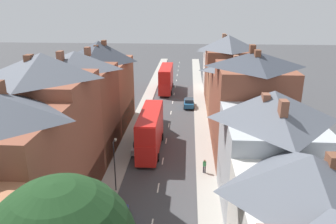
{
  "coord_description": "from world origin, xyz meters",
  "views": [
    {
      "loc": [
        2.9,
        -17.51,
        18.53
      ],
      "look_at": [
        -0.13,
        30.0,
        2.18
      ],
      "focal_mm": 35.0,
      "sensor_mm": 36.0,
      "label": 1
    }
  ],
  "objects_px": {
    "car_parked_right_a": "(189,103)",
    "street_lamp": "(115,162)",
    "double_decker_bus_lead": "(166,78)",
    "car_near_blue": "(140,146)",
    "pedestrian_mid_left": "(204,166)",
    "car_mid_black": "(115,220)",
    "double_decker_bus_mid_street": "(150,130)",
    "pedestrian_near_right": "(97,195)"
  },
  "relations": [
    {
      "from": "car_parked_right_a",
      "to": "pedestrian_mid_left",
      "type": "xyz_separation_m",
      "value": [
        1.79,
        -23.92,
        0.18
      ]
    },
    {
      "from": "car_parked_right_a",
      "to": "car_mid_black",
      "type": "height_order",
      "value": "car_parked_right_a"
    },
    {
      "from": "car_near_blue",
      "to": "pedestrian_near_right",
      "type": "relative_size",
      "value": 2.47
    },
    {
      "from": "pedestrian_near_right",
      "to": "street_lamp",
      "type": "distance_m",
      "value": 3.56
    },
    {
      "from": "pedestrian_near_right",
      "to": "street_lamp",
      "type": "bearing_deg",
      "value": 62.24
    },
    {
      "from": "double_decker_bus_lead",
      "to": "street_lamp",
      "type": "xyz_separation_m",
      "value": [
        -2.44,
        -38.78,
        0.43
      ]
    },
    {
      "from": "double_decker_bus_lead",
      "to": "car_near_blue",
      "type": "relative_size",
      "value": 2.72
    },
    {
      "from": "double_decker_bus_mid_street",
      "to": "pedestrian_mid_left",
      "type": "relative_size",
      "value": 6.71
    },
    {
      "from": "double_decker_bus_lead",
      "to": "pedestrian_mid_left",
      "type": "distance_m",
      "value": 35.48
    },
    {
      "from": "car_parked_right_a",
      "to": "street_lamp",
      "type": "bearing_deg",
      "value": -104.76
    },
    {
      "from": "double_decker_bus_mid_street",
      "to": "pedestrian_near_right",
      "type": "xyz_separation_m",
      "value": [
        -3.74,
        -12.13,
        -1.78
      ]
    },
    {
      "from": "car_parked_right_a",
      "to": "pedestrian_mid_left",
      "type": "height_order",
      "value": "pedestrian_mid_left"
    },
    {
      "from": "double_decker_bus_mid_street",
      "to": "car_mid_black",
      "type": "distance_m",
      "value": 15.62
    },
    {
      "from": "pedestrian_mid_left",
      "to": "street_lamp",
      "type": "bearing_deg",
      "value": -156.44
    },
    {
      "from": "pedestrian_mid_left",
      "to": "car_mid_black",
      "type": "bearing_deg",
      "value": -129.31
    },
    {
      "from": "pedestrian_mid_left",
      "to": "street_lamp",
      "type": "distance_m",
      "value": 10.21
    },
    {
      "from": "car_near_blue",
      "to": "street_lamp",
      "type": "bearing_deg",
      "value": -97.14
    },
    {
      "from": "pedestrian_near_right",
      "to": "pedestrian_mid_left",
      "type": "bearing_deg",
      "value": 31.73
    },
    {
      "from": "double_decker_bus_mid_street",
      "to": "car_near_blue",
      "type": "relative_size",
      "value": 2.72
    },
    {
      "from": "double_decker_bus_lead",
      "to": "car_near_blue",
      "type": "xyz_separation_m",
      "value": [
        -1.29,
        -29.61,
        -1.99
      ]
    },
    {
      "from": "car_mid_black",
      "to": "pedestrian_mid_left",
      "type": "bearing_deg",
      "value": 50.69
    },
    {
      "from": "car_mid_black",
      "to": "double_decker_bus_lead",
      "type": "bearing_deg",
      "value": 88.34
    },
    {
      "from": "double_decker_bus_mid_street",
      "to": "car_parked_right_a",
      "type": "relative_size",
      "value": 2.81
    },
    {
      "from": "car_near_blue",
      "to": "car_mid_black",
      "type": "height_order",
      "value": "car_near_blue"
    },
    {
      "from": "car_mid_black",
      "to": "pedestrian_mid_left",
      "type": "xyz_separation_m",
      "value": [
        7.99,
        9.76,
        0.23
      ]
    },
    {
      "from": "car_mid_black",
      "to": "street_lamp",
      "type": "distance_m",
      "value": 6.37
    },
    {
      "from": "car_mid_black",
      "to": "pedestrian_near_right",
      "type": "distance_m",
      "value": 4.12
    },
    {
      "from": "pedestrian_near_right",
      "to": "pedestrian_mid_left",
      "type": "relative_size",
      "value": 1.0
    },
    {
      "from": "pedestrian_near_right",
      "to": "double_decker_bus_mid_street",
      "type": "bearing_deg",
      "value": 72.86
    },
    {
      "from": "double_decker_bus_lead",
      "to": "car_mid_black",
      "type": "relative_size",
      "value": 2.77
    },
    {
      "from": "car_parked_right_a",
      "to": "pedestrian_near_right",
      "type": "bearing_deg",
      "value": -105.89
    },
    {
      "from": "double_decker_bus_mid_street",
      "to": "street_lamp",
      "type": "relative_size",
      "value": 1.96
    },
    {
      "from": "car_near_blue",
      "to": "car_mid_black",
      "type": "bearing_deg",
      "value": -90.0
    },
    {
      "from": "car_parked_right_a",
      "to": "pedestrian_mid_left",
      "type": "distance_m",
      "value": 23.99
    },
    {
      "from": "car_near_blue",
      "to": "pedestrian_mid_left",
      "type": "relative_size",
      "value": 2.47
    },
    {
      "from": "car_mid_black",
      "to": "street_lamp",
      "type": "height_order",
      "value": "street_lamp"
    },
    {
      "from": "car_parked_right_a",
      "to": "street_lamp",
      "type": "height_order",
      "value": "street_lamp"
    },
    {
      "from": "car_parked_right_a",
      "to": "street_lamp",
      "type": "xyz_separation_m",
      "value": [
        -7.35,
        -27.91,
        2.39
      ]
    },
    {
      "from": "double_decker_bus_lead",
      "to": "car_parked_right_a",
      "type": "relative_size",
      "value": 2.81
    },
    {
      "from": "double_decker_bus_lead",
      "to": "pedestrian_near_right",
      "type": "height_order",
      "value": "double_decker_bus_lead"
    },
    {
      "from": "car_near_blue",
      "to": "car_parked_right_a",
      "type": "bearing_deg",
      "value": 71.68
    },
    {
      "from": "car_near_blue",
      "to": "pedestrian_mid_left",
      "type": "height_order",
      "value": "pedestrian_mid_left"
    }
  ]
}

